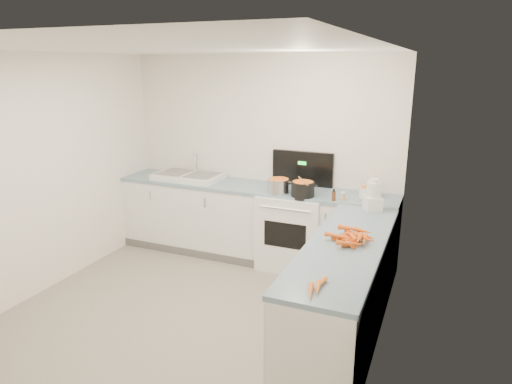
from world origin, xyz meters
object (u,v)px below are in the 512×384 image
at_px(sink, 189,176).
at_px(spice_jar, 343,197).
at_px(steel_pot, 279,187).
at_px(extract_bottle, 334,196).
at_px(food_processor, 373,197).
at_px(black_pot, 303,190).
at_px(mixing_bowl, 370,192).
at_px(stove, 294,228).

relative_size(sink, spice_jar, 11.07).
relative_size(steel_pot, spice_jar, 3.29).
relative_size(extract_bottle, food_processor, 0.32).
distance_m(steel_pot, black_pot, 0.30).
relative_size(mixing_bowl, spice_jar, 3.11).
xyz_separation_m(black_pot, mixing_bowl, (0.70, 0.26, -0.02)).
bearing_deg(food_processor, mixing_bowl, 102.71).
bearing_deg(black_pot, extract_bottle, -6.17).
bearing_deg(spice_jar, food_processor, -31.71).
xyz_separation_m(sink, extract_bottle, (1.96, -0.23, 0.01)).
bearing_deg(extract_bottle, stove, 157.02).
height_order(steel_pot, spice_jar, steel_pot).
relative_size(sink, black_pot, 3.29).
relative_size(stove, sink, 1.58).
bearing_deg(black_pot, steel_pot, 177.07).
height_order(sink, mixing_bowl, sink).
relative_size(stove, mixing_bowl, 5.62).
height_order(black_pot, spice_jar, black_pot).
height_order(extract_bottle, spice_jar, extract_bottle).
relative_size(mixing_bowl, extract_bottle, 2.31).
distance_m(steel_pot, food_processor, 1.13).
distance_m(steel_pot, extract_bottle, 0.66).
bearing_deg(stove, black_pot, -49.91).
bearing_deg(sink, steel_pot, -7.83).
height_order(steel_pot, black_pot, steel_pot).
bearing_deg(food_processor, extract_bottle, 159.30).
height_order(sink, food_processor, food_processor).
xyz_separation_m(steel_pot, black_pot, (0.30, -0.02, -0.00)).
height_order(steel_pot, extract_bottle, steel_pot).
bearing_deg(mixing_bowl, food_processor, -77.29).
bearing_deg(steel_pot, extract_bottle, -4.73).
distance_m(mixing_bowl, extract_bottle, 0.45).
height_order(mixing_bowl, spice_jar, mixing_bowl).
height_order(stove, sink, stove).
height_order(stove, food_processor, stove).
distance_m(stove, food_processor, 1.20).
height_order(sink, steel_pot, sink).
height_order(mixing_bowl, food_processor, food_processor).
distance_m(extract_bottle, spice_jar, 0.10).
bearing_deg(extract_bottle, spice_jar, 28.80).
distance_m(black_pot, food_processor, 0.84).
relative_size(stove, food_processor, 4.15).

